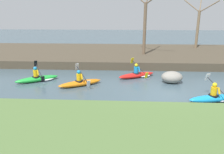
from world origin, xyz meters
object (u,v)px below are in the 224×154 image
object	(u,v)px
kayaker_trailing	(80,82)
kayaker_far_back	(39,78)
kayaker_lead	(216,98)
kayaker_middle	(138,75)
boulder_midstream	(172,77)

from	to	relation	value
kayaker_trailing	kayaker_far_back	world-z (taller)	same
kayaker_lead	kayaker_middle	size ratio (longest dim) A/B	1.04
kayaker_lead	kayaker_middle	bearing A→B (deg)	118.10
kayaker_lead	kayaker_trailing	distance (m)	7.62
boulder_midstream	kayaker_trailing	bearing A→B (deg)	-171.09
kayaker_lead	boulder_midstream	bearing A→B (deg)	104.60
kayaker_far_back	boulder_midstream	xyz separation A→B (m)	(8.62, 0.13, 0.18)
kayaker_trailing	kayaker_far_back	xyz separation A→B (m)	(-2.90, 0.77, -0.02)
kayaker_trailing	kayaker_middle	bearing A→B (deg)	-2.22
kayaker_lead	kayaker_far_back	xyz separation A→B (m)	(-10.25, 2.79, 0.00)
kayaker_lead	boulder_midstream	size ratio (longest dim) A/B	2.08
kayaker_trailing	boulder_midstream	bearing A→B (deg)	-22.20
kayaker_middle	kayaker_trailing	distance (m)	4.16
kayaker_middle	kayaker_lead	bearing A→B (deg)	-75.30
kayaker_middle	kayaker_trailing	size ratio (longest dim) A/B	1.02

